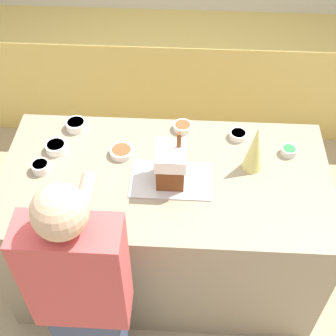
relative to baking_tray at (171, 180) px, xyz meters
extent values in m
plane|color=tan|center=(-0.03, 0.04, -0.96)|extent=(12.00, 12.00, 0.00)
cube|color=#DBBC60|center=(-0.03, 1.72, -0.51)|extent=(6.00, 0.60, 0.90)
cube|color=gray|center=(-0.03, 0.04, -0.48)|extent=(1.86, 0.95, 0.96)
cube|color=silver|center=(0.00, 0.00, 0.00)|extent=(0.44, 0.28, 0.01)
cube|color=brown|center=(0.00, 0.00, 0.08)|extent=(0.15, 0.17, 0.15)
cube|color=white|center=(0.00, 0.00, 0.19)|extent=(0.17, 0.19, 0.08)
cylinder|color=brown|center=(0.04, 0.03, 0.28)|extent=(0.02, 0.02, 0.09)
cone|color=#DBD675|center=(0.45, 0.13, 0.15)|extent=(0.11, 0.11, 0.30)
cylinder|color=white|center=(0.39, 0.37, 0.02)|extent=(0.10, 0.10, 0.04)
cylinder|color=red|center=(0.39, 0.37, 0.03)|extent=(0.09, 0.09, 0.01)
cylinder|color=white|center=(-0.30, 0.19, 0.02)|extent=(0.14, 0.14, 0.04)
cylinder|color=brown|center=(-0.30, 0.19, 0.03)|extent=(0.11, 0.11, 0.01)
cylinder|color=white|center=(0.05, 0.42, 0.02)|extent=(0.12, 0.12, 0.04)
cylinder|color=brown|center=(0.05, 0.42, 0.03)|extent=(0.09, 0.09, 0.01)
cylinder|color=silver|center=(0.68, 0.25, 0.02)|extent=(0.09, 0.09, 0.04)
cylinder|color=green|center=(0.68, 0.25, 0.03)|extent=(0.08, 0.08, 0.01)
cylinder|color=white|center=(-0.68, 0.20, 0.02)|extent=(0.12, 0.12, 0.05)
cylinder|color=pink|center=(-0.68, 0.20, 0.04)|extent=(0.10, 0.10, 0.01)
cylinder|color=white|center=(-0.73, 0.04, 0.02)|extent=(0.10, 0.10, 0.05)
cylinder|color=green|center=(-0.73, 0.04, 0.04)|extent=(0.08, 0.08, 0.01)
cylinder|color=white|center=(-0.60, 0.40, 0.02)|extent=(0.13, 0.13, 0.05)
cylinder|color=green|center=(-0.60, 0.40, 0.04)|extent=(0.10, 0.10, 0.01)
cube|color=#CC4C4C|center=(-0.37, -0.70, 0.16)|extent=(0.44, 0.20, 0.64)
sphere|color=#DBAD89|center=(-0.37, -0.70, 0.59)|extent=(0.22, 0.22, 0.22)
cylinder|color=#DBAD89|center=(-0.37, -0.48, 0.30)|extent=(0.07, 0.44, 0.07)
camera|label=1|loc=(0.08, -1.72, 1.93)|focal=50.00mm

